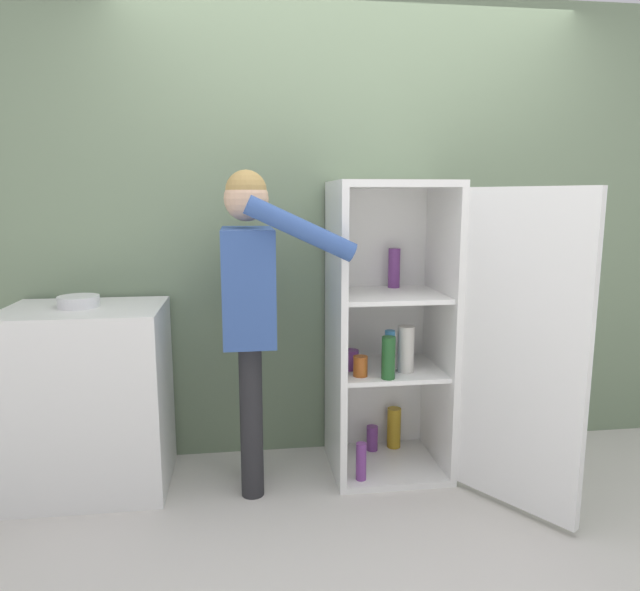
# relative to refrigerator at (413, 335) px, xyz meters

# --- Properties ---
(ground_plane) EXTENTS (12.00, 12.00, 0.00)m
(ground_plane) POSITION_rel_refrigerator_xyz_m (-0.27, -0.58, -0.76)
(ground_plane) COLOR beige
(wall_back) EXTENTS (7.00, 0.06, 2.55)m
(wall_back) POSITION_rel_refrigerator_xyz_m (-0.27, 0.40, 0.51)
(wall_back) COLOR gray
(wall_back) RESTS_ON ground_plane
(refrigerator) EXTENTS (0.98, 1.06, 1.55)m
(refrigerator) POSITION_rel_refrigerator_xyz_m (0.00, 0.00, 0.00)
(refrigerator) COLOR white
(refrigerator) RESTS_ON ground_plane
(person) EXTENTS (0.61, 0.58, 1.60)m
(person) POSITION_rel_refrigerator_xyz_m (-0.84, -0.04, 0.24)
(person) COLOR #262628
(person) RESTS_ON ground_plane
(counter) EXTENTS (0.76, 0.57, 0.94)m
(counter) POSITION_rel_refrigerator_xyz_m (-1.66, 0.07, -0.30)
(counter) COLOR white
(counter) RESTS_ON ground_plane
(bowl) EXTENTS (0.20, 0.20, 0.06)m
(bowl) POSITION_rel_refrigerator_xyz_m (-1.68, 0.08, 0.20)
(bowl) COLOR white
(bowl) RESTS_ON counter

